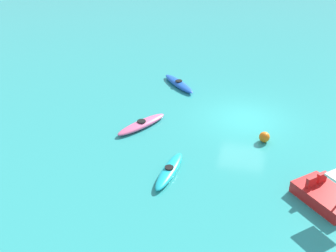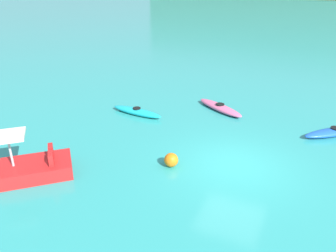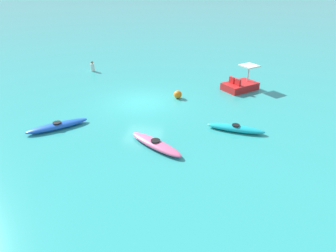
{
  "view_description": "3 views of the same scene",
  "coord_description": "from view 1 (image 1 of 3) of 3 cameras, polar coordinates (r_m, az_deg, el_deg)",
  "views": [
    {
      "loc": [
        -20.64,
        -0.6,
        11.08
      ],
      "look_at": [
        -2.95,
        3.61,
        0.71
      ],
      "focal_mm": 45.59,
      "sensor_mm": 36.0,
      "label": 1
    },
    {
      "loc": [
        2.13,
        -10.62,
        6.33
      ],
      "look_at": [
        -3.56,
        1.69,
        0.25
      ],
      "focal_mm": 34.93,
      "sensor_mm": 36.0,
      "label": 2
    },
    {
      "loc": [
        -4.95,
        16.26,
        7.02
      ],
      "look_at": [
        -2.44,
        3.64,
        0.34
      ],
      "focal_mm": 30.23,
      "sensor_mm": 36.0,
      "label": 3
    }
  ],
  "objects": [
    {
      "name": "ground_plane",
      "position": [
        23.43,
        10.31,
        0.96
      ],
      "size": [
        600.0,
        600.0,
        0.0
      ],
      "primitive_type": "plane",
      "color": "teal"
    },
    {
      "name": "kayak_cyan",
      "position": [
        18.7,
        0.16,
        -6.02
      ],
      "size": [
        3.01,
        0.97,
        0.37
      ],
      "color": "#19B7C6",
      "rests_on": "ground_plane"
    },
    {
      "name": "kayak_blue",
      "position": [
        26.85,
        1.45,
        5.69
      ],
      "size": [
        2.79,
        2.63,
        0.37
      ],
      "color": "blue",
      "rests_on": "ground_plane"
    },
    {
      "name": "kayak_pink",
      "position": [
        22.24,
        -3.55,
        0.24
      ],
      "size": [
        3.05,
        2.26,
        0.37
      ],
      "color": "pink",
      "rests_on": "ground_plane"
    },
    {
      "name": "pedal_boat_red",
      "position": [
        18.21,
        20.33,
        -8.65
      ],
      "size": [
        2.78,
        2.74,
        1.68
      ],
      "color": "red",
      "rests_on": "ground_plane"
    },
    {
      "name": "buoy_orange",
      "position": [
        21.42,
        12.76,
        -1.45
      ],
      "size": [
        0.53,
        0.53,
        0.53
      ],
      "primitive_type": "sphere",
      "color": "orange",
      "rests_on": "ground_plane"
    }
  ]
}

